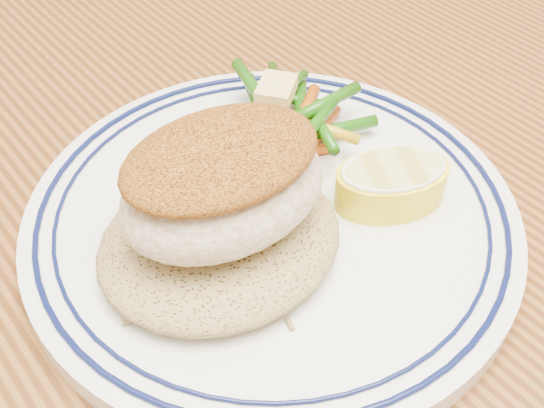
{
  "coord_description": "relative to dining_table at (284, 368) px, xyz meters",
  "views": [
    {
      "loc": [
        -0.15,
        -0.17,
        1.02
      ],
      "look_at": [
        0.01,
        0.03,
        0.77
      ],
      "focal_mm": 45.0,
      "sensor_mm": 36.0,
      "label": 1
    }
  ],
  "objects": [
    {
      "name": "fish_fillet",
      "position": [
        -0.02,
        0.02,
        0.16
      ],
      "size": [
        0.11,
        0.08,
        0.05
      ],
      "color": "beige",
      "rests_on": "rice_pilaf"
    },
    {
      "name": "lemon_wedge",
      "position": [
        0.06,
        -0.01,
        0.13
      ],
      "size": [
        0.07,
        0.07,
        0.02
      ],
      "color": "yellow",
      "rests_on": "plate"
    },
    {
      "name": "plate",
      "position": [
        0.01,
        0.03,
        0.11
      ],
      "size": [
        0.26,
        0.26,
        0.02
      ],
      "color": "white",
      "rests_on": "dining_table"
    },
    {
      "name": "rice_pilaf",
      "position": [
        -0.03,
        0.02,
        0.12
      ],
      "size": [
        0.12,
        0.11,
        0.02
      ],
      "primitive_type": "ellipsoid",
      "color": "olive",
      "rests_on": "plate"
    },
    {
      "name": "dining_table",
      "position": [
        0.0,
        0.0,
        0.0
      ],
      "size": [
        1.5,
        0.9,
        0.75
      ],
      "color": "#512B10",
      "rests_on": "ground"
    },
    {
      "name": "vegetable_pile",
      "position": [
        0.06,
        0.07,
        0.13
      ],
      "size": [
        0.11,
        0.1,
        0.03
      ],
      "color": "#1A560A",
      "rests_on": "plate"
    },
    {
      "name": "butter_pat",
      "position": [
        0.05,
        0.07,
        0.15
      ],
      "size": [
        0.03,
        0.03,
        0.01
      ],
      "primitive_type": "cube",
      "rotation": [
        0.0,
        0.0,
        0.64
      ],
      "color": "#ECD073",
      "rests_on": "vegetable_pile"
    }
  ]
}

